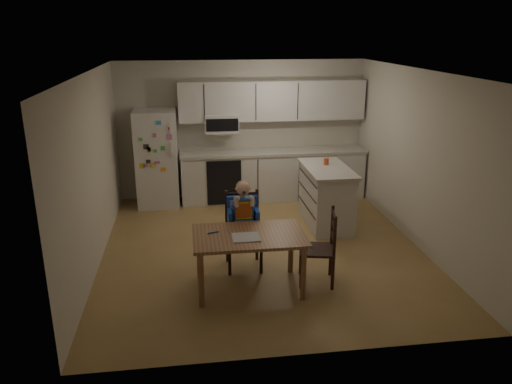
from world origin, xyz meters
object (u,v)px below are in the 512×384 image
object	(u,v)px
refrigerator	(157,158)
red_cup	(326,161)
dining_table	(249,242)
chair_side	(325,242)
kitchen_island	(326,196)
chair_booster	(243,215)

from	to	relation	value
refrigerator	red_cup	size ratio (longest dim) A/B	16.50
dining_table	chair_side	world-z (taller)	chair_side
kitchen_island	chair_side	xyz separation A→B (m)	(-0.54, -1.88, 0.05)
chair_side	chair_booster	bearing A→B (deg)	-110.26
kitchen_island	dining_table	bearing A→B (deg)	-127.83
dining_table	chair_booster	distance (m)	0.63
refrigerator	dining_table	distance (m)	3.50
dining_table	kitchen_island	bearing A→B (deg)	52.17
chair_booster	chair_side	size ratio (longest dim) A/B	1.26
chair_booster	chair_side	bearing A→B (deg)	-31.41
red_cup	kitchen_island	bearing A→B (deg)	-97.82
refrigerator	red_cup	distance (m)	2.98
chair_booster	chair_side	distance (m)	1.13
chair_side	dining_table	bearing A→B (deg)	-76.38
red_cup	dining_table	world-z (taller)	red_cup
kitchen_island	red_cup	size ratio (longest dim) A/B	12.55
kitchen_island	chair_booster	xyz separation A→B (m)	(-1.48, -1.29, 0.24)
kitchen_island	dining_table	distance (m)	2.42
chair_booster	chair_side	xyz separation A→B (m)	(0.94, -0.59, -0.19)
refrigerator	kitchen_island	world-z (taller)	refrigerator
refrigerator	chair_side	xyz separation A→B (m)	(2.16, -3.24, -0.31)
kitchen_island	refrigerator	bearing A→B (deg)	153.28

